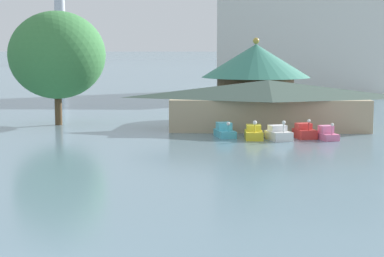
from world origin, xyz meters
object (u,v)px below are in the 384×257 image
(pedal_boat_white, at_px, (279,134))
(boathouse, at_px, (268,103))
(green_roof_pavilion, at_px, (256,76))
(pedal_boat_red, at_px, (304,132))
(pedal_boat_cyan, at_px, (225,131))
(pedal_boat_yellow, at_px, (254,133))
(pedal_boat_pink, at_px, (327,134))
(background_building_block, at_px, (298,29))
(shoreline_tree_tall_left, at_px, (57,55))

(pedal_boat_white, bearing_deg, boathouse, 162.57)
(boathouse, height_order, green_roof_pavilion, green_roof_pavilion)
(pedal_boat_white, bearing_deg, pedal_boat_red, 100.53)
(pedal_boat_cyan, relative_size, green_roof_pavilion, 0.27)
(pedal_boat_red, height_order, boathouse, boathouse)
(pedal_boat_red, distance_m, boathouse, 7.23)
(pedal_boat_white, height_order, boathouse, boathouse)
(boathouse, xyz_separation_m, green_roof_pavilion, (-0.79, 7.90, 2.36))
(pedal_boat_yellow, height_order, pedal_boat_pink, pedal_boat_yellow)
(pedal_boat_red, bearing_deg, pedal_boat_white, -73.87)
(pedal_boat_yellow, height_order, pedal_boat_red, pedal_boat_red)
(pedal_boat_red, bearing_deg, pedal_boat_yellow, -95.00)
(pedal_boat_cyan, distance_m, pedal_boat_yellow, 2.87)
(background_building_block, bearing_deg, boathouse, -99.76)
(boathouse, bearing_deg, shoreline_tree_tall_left, 172.16)
(boathouse, bearing_deg, green_roof_pavilion, 95.75)
(green_roof_pavilion, bearing_deg, boathouse, -84.25)
(pedal_boat_yellow, distance_m, pedal_boat_white, 2.23)
(pedal_boat_cyan, bearing_deg, shoreline_tree_tall_left, -130.07)
(pedal_boat_cyan, xyz_separation_m, green_roof_pavilion, (3.53, 13.68, 4.41))
(pedal_boat_yellow, distance_m, background_building_block, 62.42)
(boathouse, bearing_deg, pedal_boat_red, -66.40)
(background_building_block, bearing_deg, green_roof_pavilion, -102.37)
(pedal_boat_yellow, bearing_deg, background_building_block, 169.02)
(pedal_boat_cyan, height_order, pedal_boat_red, pedal_boat_red)
(pedal_boat_cyan, distance_m, pedal_boat_white, 5.09)
(pedal_boat_cyan, relative_size, pedal_boat_white, 1.16)
(pedal_boat_pink, bearing_deg, pedal_boat_red, -134.19)
(pedal_boat_red, relative_size, shoreline_tree_tall_left, 0.23)
(pedal_boat_white, height_order, pedal_boat_pink, pedal_boat_white)
(background_building_block, bearing_deg, pedal_boat_white, -98.22)
(green_roof_pavilion, bearing_deg, pedal_boat_white, -85.83)
(pedal_boat_white, height_order, pedal_boat_red, pedal_boat_white)
(boathouse, relative_size, green_roof_pavilion, 1.74)
(pedal_boat_cyan, distance_m, green_roof_pavilion, 14.80)
(pedal_boat_yellow, distance_m, boathouse, 7.62)
(shoreline_tree_tall_left, bearing_deg, background_building_block, 58.65)
(pedal_boat_red, height_order, background_building_block, background_building_block)
(pedal_boat_cyan, xyz_separation_m, background_building_block, (13.51, 59.19, 10.65))
(boathouse, relative_size, shoreline_tree_tall_left, 1.75)
(pedal_boat_cyan, height_order, background_building_block, background_building_block)
(pedal_boat_pink, height_order, boathouse, boathouse)
(boathouse, distance_m, green_roof_pavilion, 8.28)
(pedal_boat_white, xyz_separation_m, pedal_boat_red, (2.43, 1.43, 0.01))
(pedal_boat_red, distance_m, green_roof_pavilion, 15.34)
(boathouse, bearing_deg, background_building_block, 80.24)
(pedal_boat_white, height_order, background_building_block, background_building_block)
(pedal_boat_red, bearing_deg, green_roof_pavilion, 179.68)
(pedal_boat_white, relative_size, pedal_boat_pink, 1.10)
(pedal_boat_red, relative_size, boathouse, 0.13)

